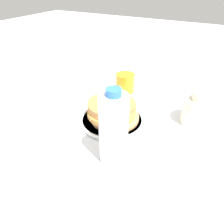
# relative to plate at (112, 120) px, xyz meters

# --- Properties ---
(ground_plane) EXTENTS (4.00, 4.00, 0.00)m
(ground_plane) POSITION_rel_plate_xyz_m (-0.01, 0.01, -0.01)
(ground_plane) COLOR white
(plate) EXTENTS (0.23, 0.23, 0.01)m
(plate) POSITION_rel_plate_xyz_m (0.00, 0.00, 0.00)
(plate) COLOR white
(plate) RESTS_ON ground_plane
(pancake_stack) EXTENTS (0.17, 0.18, 0.06)m
(pancake_stack) POSITION_rel_plate_xyz_m (-0.00, -0.00, 0.03)
(pancake_stack) COLOR tan
(pancake_stack) RESTS_ON plate
(juice_glass) EXTENTS (0.08, 0.08, 0.08)m
(juice_glass) POSITION_rel_plate_xyz_m (-0.23, -0.06, 0.03)
(juice_glass) COLOR orange
(juice_glass) RESTS_ON ground_plane
(cream_jug) EXTENTS (0.11, 0.11, 0.12)m
(cream_jug) POSITION_rel_plate_xyz_m (-0.13, 0.26, 0.04)
(cream_jug) COLOR beige
(cream_jug) RESTS_ON ground_plane
(water_bottle_near) EXTENTS (0.08, 0.08, 0.22)m
(water_bottle_near) POSITION_rel_plate_xyz_m (0.16, 0.09, 0.10)
(water_bottle_near) COLOR white
(water_bottle_near) RESTS_ON ground_plane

